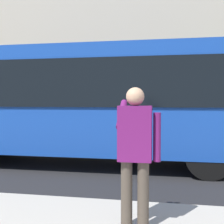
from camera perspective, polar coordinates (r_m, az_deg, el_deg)
name	(u,v)px	position (r m, az deg, el deg)	size (l,w,h in m)	color
ground_plane	(164,163)	(7.98, 10.37, -10.01)	(60.00, 60.00, 0.00)	#232326
building_facade_far	(164,15)	(15.22, 10.47, 18.61)	(28.00, 1.55, 12.00)	beige
red_bus	(86,101)	(7.67, -5.33, 2.19)	(9.05, 2.54, 3.08)	#1947AD
pedestrian_photographer	(135,146)	(3.45, 4.71, -6.89)	(0.53, 0.52, 1.70)	#4C4238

